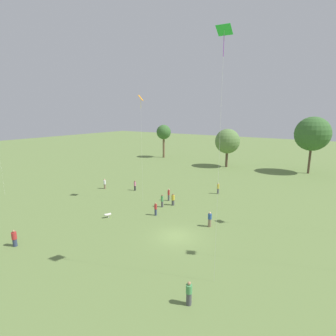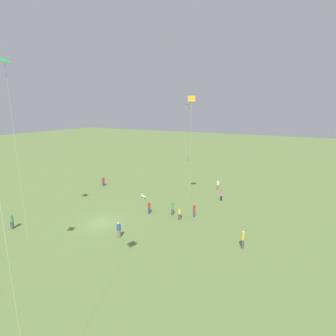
# 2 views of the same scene
# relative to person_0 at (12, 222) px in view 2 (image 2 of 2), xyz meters

# --- Properties ---
(ground_plane) EXTENTS (240.00, 240.00, 0.00)m
(ground_plane) POSITION_rel_person_0_xyz_m (-6.03, 8.16, -0.87)
(ground_plane) COLOR olive
(person_0) EXTENTS (0.60, 0.60, 1.76)m
(person_0) POSITION_rel_person_0_xyz_m (0.00, 0.00, 0.00)
(person_0) COLOR #4C4C51
(person_0) RESTS_ON ground_plane
(person_1) EXTENTS (0.42, 0.42, 1.72)m
(person_1) POSITION_rel_person_0_xyz_m (-20.72, 18.66, 0.01)
(person_1) COLOR #232328
(person_1) RESTS_ON ground_plane
(person_2) EXTENTS (0.40, 0.40, 1.86)m
(person_2) POSITION_rel_person_0_xyz_m (-8.23, 24.63, 0.08)
(person_2) COLOR #4C4C51
(person_2) RESTS_ON ground_plane
(person_3) EXTENTS (0.52, 0.52, 1.73)m
(person_3) POSITION_rel_person_0_xyz_m (-25.72, 16.56, -0.01)
(person_3) COLOR #847056
(person_3) RESTS_ON ground_plane
(person_4) EXTENTS (0.44, 0.44, 1.84)m
(person_4) POSITION_rel_person_0_xyz_m (-13.05, 17.40, 0.08)
(person_4) COLOR #4C4C51
(person_4) RESTS_ON ground_plane
(person_5) EXTENTS (0.59, 0.59, 1.79)m
(person_5) POSITION_rel_person_0_xyz_m (-4.10, 12.35, 0.02)
(person_5) COLOR #847056
(person_5) RESTS_ON ground_plane
(person_6) EXTENTS (0.41, 0.41, 1.81)m
(person_6) POSITION_rel_person_0_xyz_m (-12.33, 14.63, 0.05)
(person_6) COLOR #4C4C51
(person_6) RESTS_ON ground_plane
(person_7) EXTENTS (0.61, 0.61, 1.70)m
(person_7) POSITION_rel_person_0_xyz_m (-11.46, 16.08, -0.04)
(person_7) COLOR #4C4C51
(person_7) RESTS_ON ground_plane
(person_8) EXTENTS (0.62, 0.62, 1.70)m
(person_8) POSITION_rel_person_0_xyz_m (-18.23, -2.37, -0.04)
(person_8) COLOR #333D5B
(person_8) RESTS_ON ground_plane
(person_9) EXTENTS (0.49, 0.49, 1.71)m
(person_9) POSITION_rel_person_0_xyz_m (-11.31, 11.68, -0.00)
(person_9) COLOR #333D5B
(person_9) RESTS_ON ground_plane
(kite_0) EXTENTS (0.94, 1.10, 15.29)m
(kite_0) POSITION_rel_person_0_xyz_m (-16.35, 15.33, 13.35)
(kite_0) COLOR orange
(kite_0) RESTS_ON ground_plane
(kite_3) EXTENTS (0.97, 0.96, 14.68)m
(kite_3) POSITION_rel_person_0_xyz_m (-36.79, 5.40, 12.61)
(kite_3) COLOR blue
(kite_3) RESTS_ON ground_plane
(kite_5) EXTENTS (1.05, 0.97, 18.31)m
(kite_5) POSITION_rel_person_0_xyz_m (0.42, 3.32, 16.26)
(kite_5) COLOR green
(kite_5) RESTS_ON ground_plane
(dog_0) EXTENTS (0.61, 0.88, 0.58)m
(dog_0) POSITION_rel_person_0_xyz_m (-15.88, 7.73, -0.48)
(dog_0) COLOR silver
(dog_0) RESTS_ON ground_plane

